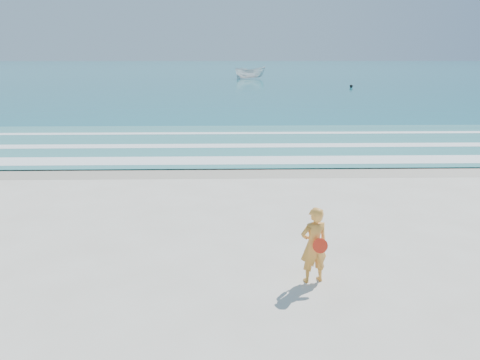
{
  "coord_description": "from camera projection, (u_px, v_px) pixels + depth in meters",
  "views": [
    {
      "loc": [
        -0.03,
        -7.29,
        4.12
      ],
      "look_at": [
        0.23,
        4.0,
        1.0
      ],
      "focal_mm": 35.0,
      "sensor_mm": 36.0,
      "label": 1
    }
  ],
  "objects": [
    {
      "name": "ground",
      "position": [
        232.0,
        297.0,
        8.12
      ],
      "size": [
        400.0,
        400.0,
        0.0
      ],
      "primitive_type": "plane",
      "color": "silver",
      "rests_on": "ground"
    },
    {
      "name": "wet_sand",
      "position": [
        230.0,
        170.0,
        16.79
      ],
      "size": [
        400.0,
        2.4,
        0.0
      ],
      "primitive_type": "cube",
      "color": "#B2A893",
      "rests_on": "ground"
    },
    {
      "name": "ocean",
      "position": [
        229.0,
        69.0,
        109.3
      ],
      "size": [
        400.0,
        190.0,
        0.04
      ],
      "primitive_type": "cube",
      "color": "#19727F",
      "rests_on": "ground"
    },
    {
      "name": "shallow",
      "position": [
        230.0,
        142.0,
        21.6
      ],
      "size": [
        400.0,
        10.0,
        0.01
      ],
      "primitive_type": "cube",
      "color": "#59B7AD",
      "rests_on": "ocean"
    },
    {
      "name": "foam_near",
      "position": [
        230.0,
        160.0,
        18.03
      ],
      "size": [
        400.0,
        1.4,
        0.01
      ],
      "primitive_type": "cube",
      "color": "white",
      "rests_on": "shallow"
    },
    {
      "name": "foam_mid",
      "position": [
        230.0,
        146.0,
        20.82
      ],
      "size": [
        400.0,
        0.9,
        0.01
      ],
      "primitive_type": "cube",
      "color": "white",
      "rests_on": "shallow"
    },
    {
      "name": "foam_far",
      "position": [
        230.0,
        133.0,
        24.0
      ],
      "size": [
        400.0,
        0.6,
        0.01
      ],
      "primitive_type": "cube",
      "color": "white",
      "rests_on": "shallow"
    },
    {
      "name": "boat",
      "position": [
        250.0,
        73.0,
        71.3
      ],
      "size": [
        4.75,
        2.05,
        1.79
      ],
      "primitive_type": "imported",
      "rotation": [
        0.0,
        0.0,
        1.64
      ],
      "color": "silver",
      "rests_on": "ocean"
    },
    {
      "name": "buoy",
      "position": [
        351.0,
        86.0,
        53.87
      ],
      "size": [
        0.38,
        0.38,
        0.38
      ],
      "primitive_type": "sphere",
      "color": "black",
      "rests_on": "ocean"
    },
    {
      "name": "woman",
      "position": [
        314.0,
        245.0,
        8.48
      ],
      "size": [
        0.6,
        0.48,
        1.44
      ],
      "color": "orange",
      "rests_on": "ground"
    }
  ]
}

